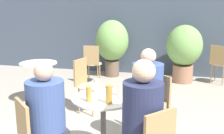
% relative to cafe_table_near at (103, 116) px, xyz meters
% --- Properties ---
extents(storefront_wall, '(10.00, 0.06, 3.00)m').
position_rel_cafe_table_near_xyz_m(storefront_wall, '(0.03, 4.17, 0.96)').
color(storefront_wall, '#3D4756').
rests_on(storefront_wall, ground_plane).
extents(cafe_table_near, '(0.68, 0.68, 0.76)m').
position_rel_cafe_table_near_xyz_m(cafe_table_near, '(0.00, 0.00, 0.00)').
color(cafe_table_near, '#514C47').
rests_on(cafe_table_near, ground_plane).
extents(cafe_table_far, '(0.65, 0.65, 0.76)m').
position_rel_cafe_table_near_xyz_m(cafe_table_far, '(-1.61, 1.50, -0.01)').
color(cafe_table_far, '#514C47').
rests_on(cafe_table_far, ground_plane).
extents(bistro_chair_2, '(0.46, 0.46, 0.89)m').
position_rel_cafe_table_near_xyz_m(bistro_chair_2, '(0.51, 0.58, -0.00)').
color(bistro_chair_2, tan).
rests_on(bistro_chair_2, ground_plane).
extents(bistro_chair_3, '(0.40, 0.42, 0.89)m').
position_rel_cafe_table_near_xyz_m(bistro_chair_3, '(-1.08, 2.92, -0.00)').
color(bistro_chair_3, tan).
rests_on(bistro_chair_3, ground_plane).
extents(bistro_chair_4, '(0.44, 0.45, 0.89)m').
position_rel_cafe_table_near_xyz_m(bistro_chair_4, '(1.68, 3.57, -0.00)').
color(bistro_chair_4, tan).
rests_on(bistro_chair_4, ground_plane).
extents(bistro_chair_5, '(0.43, 0.42, 0.89)m').
position_rel_cafe_table_near_xyz_m(bistro_chair_5, '(-0.68, 1.33, -0.00)').
color(bistro_chair_5, tan).
rests_on(bistro_chair_5, ground_plane).
extents(seated_person_0, '(0.45, 0.46, 1.22)m').
position_rel_cafe_table_near_xyz_m(seated_person_0, '(-0.41, -0.47, 0.18)').
color(seated_person_0, '#2D2D33').
rests_on(seated_person_0, ground_plane).
extents(seated_person_1, '(0.46, 0.45, 1.28)m').
position_rel_cafe_table_near_xyz_m(seated_person_1, '(0.47, -0.41, 0.21)').
color(seated_person_1, gray).
rests_on(seated_person_1, ground_plane).
extents(seated_person_2, '(0.47, 0.48, 1.23)m').
position_rel_cafe_table_near_xyz_m(seated_person_2, '(0.41, 0.47, 0.19)').
color(seated_person_2, gray).
rests_on(seated_person_2, ground_plane).
extents(beer_glass_0, '(0.06, 0.06, 0.16)m').
position_rel_cafe_table_near_xyz_m(beer_glass_0, '(-0.11, -0.16, 0.30)').
color(beer_glass_0, '#B28433').
rests_on(beer_glass_0, cafe_table_near).
extents(beer_glass_1, '(0.07, 0.07, 0.19)m').
position_rel_cafe_table_near_xyz_m(beer_glass_1, '(0.11, -0.16, 0.31)').
color(beer_glass_1, '#B28433').
rests_on(beer_glass_1, cafe_table_near).
extents(beer_glass_2, '(0.07, 0.07, 0.14)m').
position_rel_cafe_table_near_xyz_m(beer_glass_2, '(0.16, 0.10, 0.29)').
color(beer_glass_2, beige).
rests_on(beer_glass_2, cafe_table_near).
extents(beer_glass_3, '(0.07, 0.07, 0.16)m').
position_rel_cafe_table_near_xyz_m(beer_glass_3, '(-0.11, 0.15, 0.30)').
color(beer_glass_3, silver).
rests_on(beer_glass_3, cafe_table_near).
extents(potted_plant_0, '(0.82, 0.82, 1.41)m').
position_rel_cafe_table_near_xyz_m(potted_plant_0, '(-0.82, 3.71, 0.31)').
color(potted_plant_0, brown).
rests_on(potted_plant_0, ground_plane).
extents(potted_plant_1, '(0.81, 0.81, 1.33)m').
position_rel_cafe_table_near_xyz_m(potted_plant_1, '(0.91, 3.57, 0.24)').
color(potted_plant_1, '#93664C').
rests_on(potted_plant_1, ground_plane).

